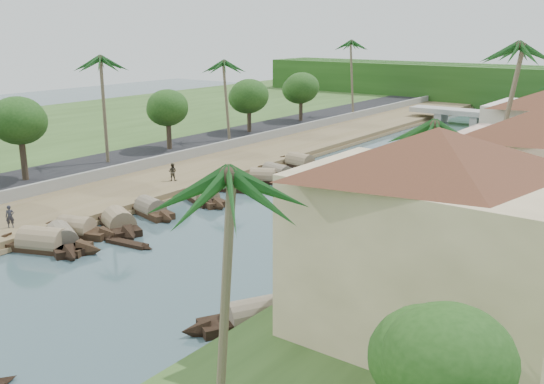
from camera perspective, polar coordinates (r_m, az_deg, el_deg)
The scene contains 40 objects.
ground at distance 42.49m, azimuth -9.35°, elevation -6.47°, with size 220.00×220.00×0.00m, color #395056.
left_bank at distance 66.75m, azimuth -6.75°, elevation 2.01°, with size 10.00×180.00×0.80m, color brown.
right_bank at distance 50.49m, azimuth 23.76°, elevation -3.34°, with size 16.00×180.00×1.20m, color #2E491D.
road at distance 72.65m, azimuth -11.67°, elevation 3.12°, with size 8.00×180.00×1.40m, color black.
retaining_wall at distance 69.43m, azimuth -9.31°, elevation 3.23°, with size 0.40×180.00×1.10m, color gray.
far_left_fill at distance 93.80m, azimuth -22.65°, elevation 4.94°, with size 45.00×220.00×1.35m, color #2E491D.
treeline at distance 130.94m, azimuth 23.98°, elevation 8.90°, with size 120.00×14.00×8.00m.
bridge at distance 104.22m, azimuth 20.31°, elevation 6.68°, with size 28.00×4.00×2.40m.
building_near at distance 28.55m, azimuth 14.71°, elevation -4.06°, with size 14.85×14.85×10.20m.
building_mid at distance 43.18m, azimuth 23.97°, elevation 1.29°, with size 14.11×14.11×9.70m.
sampan_2 at distance 46.97m, azimuth -20.71°, elevation -4.60°, with size 9.58×5.42×2.48m.
sampan_3 at distance 47.38m, azimuth -19.17°, elevation -4.29°, with size 8.52×5.08×2.29m.
sampan_4 at distance 49.30m, azimuth -18.00°, elevation -3.43°, with size 7.79×4.21×2.19m.
sampan_5 at distance 49.87m, azimuth -14.20°, elevation -2.92°, with size 7.82×4.83×2.43m.
sampan_6 at distance 53.04m, azimuth -11.38°, elevation -1.66°, with size 7.39×3.21×2.16m.
sampan_7 at distance 56.41m, azimuth -6.91°, elevation -0.46°, with size 6.98×3.97×1.90m.
sampan_8 at distance 55.95m, azimuth -6.34°, elevation -0.56°, with size 7.19×3.70×2.18m.
sampan_9 at distance 59.86m, azimuth -4.06°, elevation 0.54°, with size 7.87×3.98×2.01m.
sampan_10 at distance 61.49m, azimuth -3.18°, elevation 0.95°, with size 6.53×3.44×1.84m.
sampan_11 at distance 62.80m, azimuth -0.85°, elevation 1.29°, with size 7.52×4.98×2.19m.
sampan_12 at distance 64.74m, azimuth 0.45°, elevation 1.71°, with size 9.29×3.65×2.18m.
sampan_13 at distance 69.93m, azimuth 2.62°, elevation 2.72°, with size 8.68×2.70×2.32m.
sampan_14 at distance 33.52m, azimuth -1.81°, elevation -11.66°, with size 5.38×7.93×2.03m.
sampan_15 at distance 42.41m, azimuth 8.30°, elevation -5.87°, with size 3.46×7.67×2.04m.
sampan_16 at distance 55.52m, azimuth 14.58°, elevation -1.10°, with size 2.36×7.98×1.96m.
canoe_1 at distance 46.21m, azimuth -13.48°, elevation -4.75°, with size 4.91×1.45×0.78m.
canoe_2 at distance 61.10m, azimuth -2.91°, elevation 0.56°, with size 6.24×1.59×0.90m.
palm_0 at distance 21.10m, azimuth -5.18°, elevation 1.33°, with size 3.20×3.20×11.09m.
palm_1 at distance 35.09m, azimuth 14.95°, elevation 5.82°, with size 3.20×3.20×10.70m.
palm_2 at distance 49.90m, azimuth 21.08°, elevation 12.39°, with size 3.20×3.20×14.63m.
palm_5 at distance 66.93m, azimuth -15.83°, elevation 11.81°, with size 3.20×3.20×12.63m.
palm_6 at distance 77.92m, azimuth -4.25°, elevation 11.92°, with size 3.20×3.20×11.47m.
palm_8 at distance 101.73m, azimuth 7.78°, elevation 13.67°, with size 3.20×3.20×13.45m.
tree_2 at distance 61.87m, azimuth -22.68°, elevation 6.12°, with size 5.11×5.11×7.79m.
tree_3 at distance 73.50m, azimuth -9.78°, elevation 7.74°, with size 4.86×4.86×6.92m.
tree_4 at distance 84.86m, azimuth -2.18°, elevation 8.93°, with size 5.36×5.36×7.11m.
tree_5 at distance 95.26m, azimuth 2.75°, elevation 9.69°, with size 5.41×5.41×7.25m.
tree_7 at distance 20.01m, azimuth 15.66°, elevation -15.15°, with size 4.04×4.04×6.20m.
person_near at distance 50.15m, azimuth -23.44°, elevation -2.14°, with size 0.64×0.42×1.75m, color #26272E.
person_far at distance 61.00m, azimuth -9.35°, elevation 1.89°, with size 0.86×0.67×1.77m, color #393428.
Camera 1 is at (28.65, -27.24, 15.59)m, focal length 40.00 mm.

